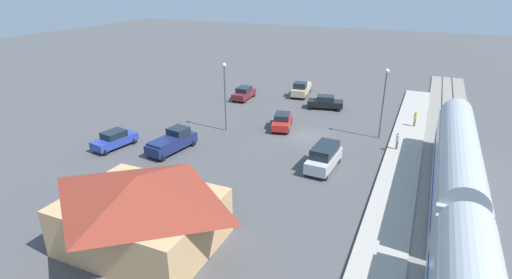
# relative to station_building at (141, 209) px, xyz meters

# --- Properties ---
(ground_plane) EXTENTS (200.00, 200.00, 0.00)m
(ground_plane) POSITION_rel_station_building_xyz_m (-4.00, -22.00, -2.53)
(ground_plane) COLOR #4C4C4F
(railway_track) EXTENTS (4.80, 70.00, 0.30)m
(railway_track) POSITION_rel_station_building_xyz_m (-18.00, -22.00, -2.44)
(railway_track) COLOR gray
(railway_track) RESTS_ON ground
(platform) EXTENTS (3.20, 46.00, 0.30)m
(platform) POSITION_rel_station_building_xyz_m (-14.00, -22.00, -2.38)
(platform) COLOR #A8A399
(platform) RESTS_ON ground
(station_building) EXTENTS (9.89, 7.85, 4.86)m
(station_building) POSITION_rel_station_building_xyz_m (0.00, 0.00, 0.00)
(station_building) COLOR tan
(station_building) RESTS_ON ground
(pedestrian_on_platform) EXTENTS (0.36, 0.36, 1.71)m
(pedestrian_on_platform) POSITION_rel_station_building_xyz_m (-13.25, -21.56, -1.25)
(pedestrian_on_platform) COLOR brown
(pedestrian_on_platform) RESTS_ON platform
(pedestrian_waiting_far) EXTENTS (0.36, 0.36, 1.71)m
(pedestrian_waiting_far) POSITION_rel_station_building_xyz_m (-14.41, -29.11, -1.25)
(pedestrian_waiting_far) COLOR brown
(pedestrian_waiting_far) RESTS_ON platform
(pickup_tan) EXTENTS (2.53, 5.58, 2.14)m
(pickup_tan) POSITION_rel_station_building_xyz_m (1.44, -36.94, -1.51)
(pickup_tan) COLOR #C6B284
(pickup_tan) RESTS_ON ground
(sedan_maroon) EXTENTS (1.96, 4.55, 1.74)m
(sedan_maroon) POSITION_rel_station_building_xyz_m (8.17, -31.85, -1.66)
(sedan_maroon) COLOR maroon
(sedan_maroon) RESTS_ON ground
(suv_silver) EXTENTS (2.25, 5.01, 2.22)m
(suv_silver) POSITION_rel_station_building_xyz_m (-7.69, -15.11, -1.39)
(suv_silver) COLOR silver
(suv_silver) RESTS_ON ground
(sedan_blue) EXTENTS (2.62, 4.76, 1.74)m
(sedan_blue) POSITION_rel_station_building_xyz_m (12.64, -11.27, -1.66)
(sedan_blue) COLOR #283D9E
(sedan_blue) RESTS_ON ground
(sedan_black) EXTENTS (4.77, 2.91, 1.74)m
(sedan_black) POSITION_rel_station_building_xyz_m (-3.34, -32.21, -1.66)
(sedan_black) COLOR black
(sedan_black) RESTS_ON ground
(pickup_navy) EXTENTS (2.72, 5.63, 2.14)m
(pickup_navy) POSITION_rel_station_building_xyz_m (6.84, -12.90, -1.51)
(pickup_navy) COLOR navy
(pickup_navy) RESTS_ON ground
(sedan_red) EXTENTS (2.85, 4.81, 1.74)m
(sedan_red) POSITION_rel_station_building_xyz_m (-0.74, -23.19, -1.66)
(sedan_red) COLOR red
(sedan_red) RESTS_ON ground
(light_pole_near_platform) EXTENTS (0.44, 0.44, 7.43)m
(light_pole_near_platform) POSITION_rel_station_building_xyz_m (-11.20, -24.58, 2.17)
(light_pole_near_platform) COLOR #515156
(light_pole_near_platform) RESTS_ON ground
(light_pole_lot_center) EXTENTS (0.44, 0.44, 7.56)m
(light_pole_lot_center) POSITION_rel_station_building_xyz_m (4.72, -20.02, 2.24)
(light_pole_lot_center) COLOR #515156
(light_pole_lot_center) RESTS_ON ground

